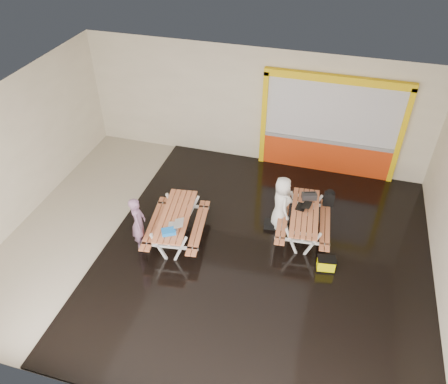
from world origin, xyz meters
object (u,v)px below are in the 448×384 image
(backpack, at_px, (329,198))
(fluke_bag, at_px, (326,264))
(picnic_table_right, at_px, (304,217))
(dark_case, at_px, (272,224))
(person_left, at_px, (138,223))
(picnic_table_left, at_px, (176,221))
(blue_pouch, at_px, (169,232))
(toolbox, at_px, (309,196))
(person_right, at_px, (281,203))
(laptop_right, at_px, (303,206))
(laptop_left, at_px, (175,225))

(backpack, relative_size, fluke_bag, 1.00)
(picnic_table_right, height_order, dark_case, picnic_table_right)
(person_left, relative_size, dark_case, 3.56)
(picnic_table_right, distance_m, dark_case, 0.89)
(fluke_bag, bearing_deg, person_left, -173.77)
(picnic_table_left, relative_size, dark_case, 5.40)
(picnic_table_left, height_order, blue_pouch, blue_pouch)
(picnic_table_right, xyz_separation_m, toolbox, (0.02, 0.53, 0.25))
(person_left, bearing_deg, picnic_table_left, -75.00)
(dark_case, relative_size, fluke_bag, 0.88)
(person_right, distance_m, fluke_bag, 1.81)
(picnic_table_left, xyz_separation_m, fluke_bag, (3.58, -0.06, -0.37))
(laptop_right, bearing_deg, person_left, -154.94)
(picnic_table_left, height_order, toolbox, toolbox)
(laptop_right, xyz_separation_m, fluke_bag, (0.74, -1.19, -0.57))
(laptop_left, xyz_separation_m, fluke_bag, (3.44, 0.33, -0.61))
(picnic_table_left, height_order, fluke_bag, picnic_table_left)
(laptop_right, xyz_separation_m, dark_case, (-0.69, -0.10, -0.67))
(laptop_right, height_order, blue_pouch, laptop_right)
(laptop_left, height_order, fluke_bag, laptop_left)
(picnic_table_left, relative_size, laptop_right, 5.41)
(person_left, distance_m, fluke_bag, 4.35)
(person_right, distance_m, backpack, 1.28)
(person_left, xyz_separation_m, laptop_left, (0.85, 0.14, 0.02))
(person_left, distance_m, dark_case, 3.32)
(dark_case, bearing_deg, laptop_left, -144.73)
(person_right, height_order, blue_pouch, person_right)
(picnic_table_left, xyz_separation_m, person_right, (2.32, 1.11, 0.18))
(toolbox, xyz_separation_m, dark_case, (-0.79, -0.49, -0.70))
(toolbox, height_order, fluke_bag, toolbox)
(picnic_table_right, relative_size, fluke_bag, 4.39)
(person_left, height_order, dark_case, person_left)
(laptop_left, distance_m, dark_case, 2.55)
(picnic_table_right, distance_m, blue_pouch, 3.27)
(person_left, xyz_separation_m, blue_pouch, (0.78, -0.09, 0.01))
(laptop_left, relative_size, fluke_bag, 0.97)
(picnic_table_left, xyz_separation_m, backpack, (3.41, 1.76, 0.08))
(person_right, distance_m, dark_case, 0.68)
(person_left, distance_m, person_right, 3.44)
(backpack, bearing_deg, dark_case, -149.73)
(person_right, distance_m, laptop_left, 2.65)
(person_right, xyz_separation_m, blue_pouch, (-2.24, -1.74, 0.04))
(picnic_table_right, relative_size, dark_case, 5.01)
(picnic_table_right, height_order, laptop_left, laptop_left)
(laptop_left, bearing_deg, person_right, 34.71)
(dark_case, xyz_separation_m, fluke_bag, (1.43, -1.09, 0.10))
(dark_case, bearing_deg, laptop_right, 8.58)
(laptop_right, distance_m, fluke_bag, 1.51)
(picnic_table_right, height_order, blue_pouch, blue_pouch)
(laptop_left, height_order, blue_pouch, laptop_left)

